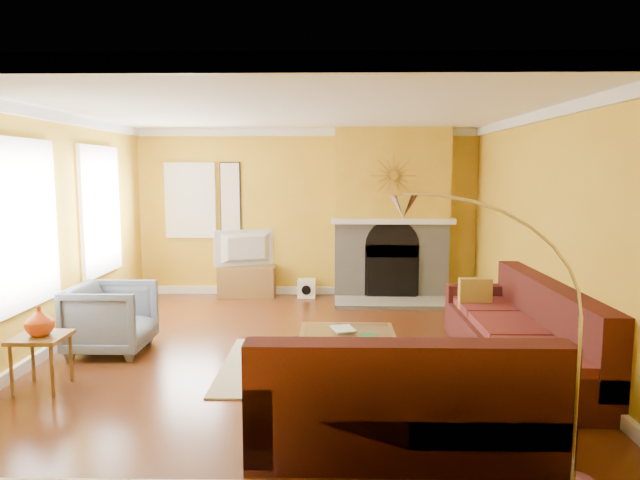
{
  "coord_description": "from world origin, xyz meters",
  "views": [
    {
      "loc": [
        0.4,
        -6.27,
        2.04
      ],
      "look_at": [
        0.26,
        0.4,
        1.22
      ],
      "focal_mm": 32.0,
      "sensor_mm": 36.0,
      "label": 1
    }
  ],
  "objects_px": {
    "media_console": "(247,281)",
    "armchair": "(111,318)",
    "side_table": "(42,362)",
    "arc_lamp": "(497,347)",
    "sectional_sofa": "(423,336)",
    "coffee_table": "(348,353)"
  },
  "relations": [
    {
      "from": "media_console",
      "to": "armchair",
      "type": "relative_size",
      "value": 1.06
    },
    {
      "from": "side_table",
      "to": "arc_lamp",
      "type": "height_order",
      "value": "arc_lamp"
    },
    {
      "from": "armchair",
      "to": "sectional_sofa",
      "type": "bearing_deg",
      "value": -103.85
    },
    {
      "from": "sectional_sofa",
      "to": "coffee_table",
      "type": "height_order",
      "value": "sectional_sofa"
    },
    {
      "from": "sectional_sofa",
      "to": "side_table",
      "type": "xyz_separation_m",
      "value": [
        -3.59,
        -0.27,
        -0.19
      ]
    },
    {
      "from": "arc_lamp",
      "to": "coffee_table",
      "type": "bearing_deg",
      "value": 112.04
    },
    {
      "from": "sectional_sofa",
      "to": "side_table",
      "type": "relative_size",
      "value": 6.96
    },
    {
      "from": "sectional_sofa",
      "to": "arc_lamp",
      "type": "height_order",
      "value": "arc_lamp"
    },
    {
      "from": "coffee_table",
      "to": "arc_lamp",
      "type": "xyz_separation_m",
      "value": [
        0.87,
        -2.15,
        0.75
      ]
    },
    {
      "from": "coffee_table",
      "to": "side_table",
      "type": "relative_size",
      "value": 1.91
    },
    {
      "from": "media_console",
      "to": "armchair",
      "type": "bearing_deg",
      "value": -111.09
    },
    {
      "from": "side_table",
      "to": "sectional_sofa",
      "type": "bearing_deg",
      "value": 4.28
    },
    {
      "from": "coffee_table",
      "to": "side_table",
      "type": "xyz_separation_m",
      "value": [
        -2.87,
        -0.53,
        0.06
      ]
    },
    {
      "from": "side_table",
      "to": "arc_lamp",
      "type": "xyz_separation_m",
      "value": [
        3.74,
        -1.62,
        0.69
      ]
    },
    {
      "from": "media_console",
      "to": "arc_lamp",
      "type": "xyz_separation_m",
      "value": [
        2.4,
        -5.57,
        0.69
      ]
    },
    {
      "from": "sectional_sofa",
      "to": "armchair",
      "type": "height_order",
      "value": "sectional_sofa"
    },
    {
      "from": "side_table",
      "to": "coffee_table",
      "type": "bearing_deg",
      "value": 10.43
    },
    {
      "from": "coffee_table",
      "to": "armchair",
      "type": "height_order",
      "value": "armchair"
    },
    {
      "from": "arc_lamp",
      "to": "media_console",
      "type": "bearing_deg",
      "value": 113.33
    },
    {
      "from": "coffee_table",
      "to": "armchair",
      "type": "bearing_deg",
      "value": 167.88
    },
    {
      "from": "sectional_sofa",
      "to": "armchair",
      "type": "xyz_separation_m",
      "value": [
        -3.35,
        0.83,
        -0.06
      ]
    },
    {
      "from": "sectional_sofa",
      "to": "arc_lamp",
      "type": "distance_m",
      "value": 1.96
    }
  ]
}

